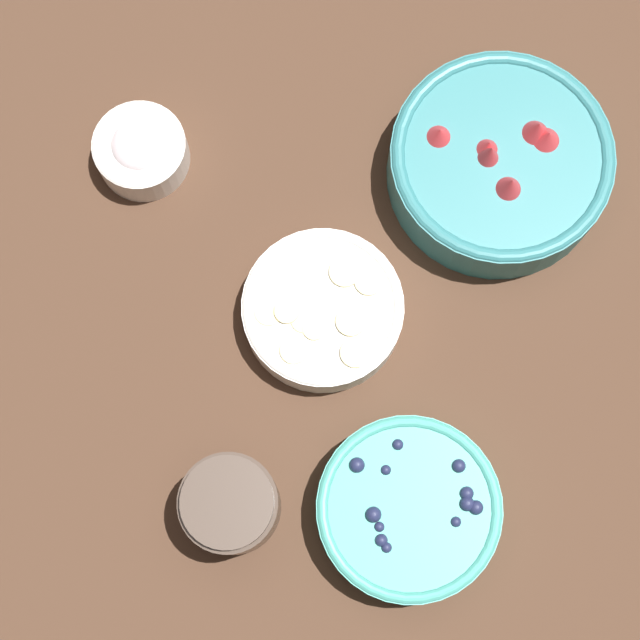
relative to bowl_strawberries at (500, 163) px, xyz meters
name	(u,v)px	position (x,y,z in m)	size (l,w,h in m)	color
ground_plane	(313,265)	(-0.15, 0.16, -0.04)	(4.00, 4.00, 0.00)	#4C3323
bowl_strawberries	(500,163)	(0.00, 0.00, 0.00)	(0.23, 0.23, 0.09)	teal
bowl_blueberries	(408,509)	(-0.37, 0.00, -0.01)	(0.18, 0.18, 0.06)	#47AD9E
bowl_bananas	(323,310)	(-0.20, 0.14, -0.01)	(0.17, 0.17, 0.05)	white
bowl_cream	(141,150)	(-0.08, 0.37, -0.01)	(0.10, 0.10, 0.05)	white
jar_chocolate	(231,505)	(-0.42, 0.17, 0.00)	(0.10, 0.10, 0.09)	#4C3D33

